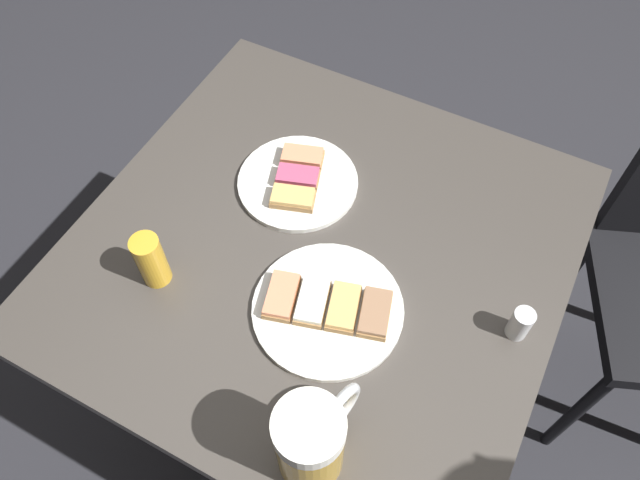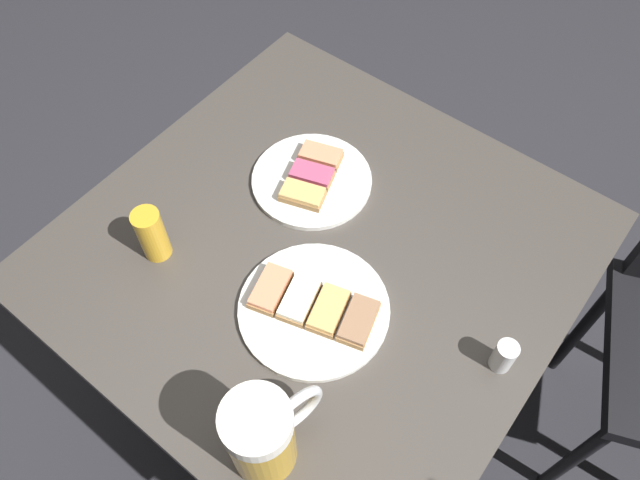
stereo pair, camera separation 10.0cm
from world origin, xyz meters
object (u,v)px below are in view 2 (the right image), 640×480
at_px(beer_glass_small, 152,234).
at_px(salt_shaker, 502,358).
at_px(plate_far, 314,307).
at_px(plate_near, 312,179).
at_px(beer_mug, 263,434).

distance_m(beer_glass_small, salt_shaker, 0.57).
xyz_separation_m(plate_far, salt_shaker, (-0.27, -0.09, 0.02)).
relative_size(beer_glass_small, salt_shaker, 1.72).
bearing_deg(plate_near, beer_glass_small, 68.05).
bearing_deg(plate_near, plate_far, 129.05).
relative_size(plate_far, salt_shaker, 4.04).
height_order(beer_glass_small, salt_shaker, beer_glass_small).
distance_m(plate_near, salt_shaker, 0.44).
distance_m(plate_far, beer_mug, 0.23).
xyz_separation_m(beer_glass_small, salt_shaker, (-0.54, -0.17, -0.02)).
relative_size(plate_near, beer_mug, 1.35).
bearing_deg(beer_mug, beer_glass_small, -20.88).
distance_m(plate_far, beer_glass_small, 0.28).
relative_size(beer_mug, salt_shaker, 2.71).
bearing_deg(beer_glass_small, salt_shaker, -162.81).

